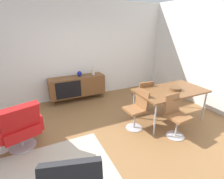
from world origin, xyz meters
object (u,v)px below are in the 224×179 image
at_px(sideboard, 77,86).
at_px(dining_chair_front_left, 176,114).
at_px(lounge_chair_red, 19,126).
at_px(vase_cobalt, 93,71).
at_px(vase_sculptural_dark, 79,74).
at_px(dining_chair_back_left, 143,95).
at_px(wooden_bowl_on_table, 175,89).
at_px(dining_chair_near_window, 137,108).
at_px(dining_table, 170,92).

xyz_separation_m(sideboard, dining_chair_front_left, (1.30, -2.58, 0.03)).
relative_size(dining_chair_front_left, lounge_chair_red, 0.90).
relative_size(vase_cobalt, dining_chair_front_left, 0.31).
bearing_deg(dining_chair_front_left, lounge_chair_red, 162.45).
bearing_deg(vase_sculptural_dark, lounge_chair_red, -132.91).
bearing_deg(dining_chair_back_left, wooden_bowl_on_table, -53.29).
distance_m(vase_cobalt, dining_chair_front_left, 2.72).
distance_m(wooden_bowl_on_table, dining_chair_near_window, 1.03).
relative_size(dining_chair_near_window, dining_chair_front_left, 1.00).
bearing_deg(dining_table, dining_chair_near_window, 179.73).
bearing_deg(wooden_bowl_on_table, dining_chair_back_left, 126.71).
height_order(wooden_bowl_on_table, dining_chair_front_left, dining_chair_front_left).
bearing_deg(sideboard, dining_chair_back_left, -48.23).
distance_m(sideboard, vase_cobalt, 0.64).
bearing_deg(wooden_bowl_on_table, vase_sculptural_dark, 128.80).
relative_size(vase_cobalt, vase_sculptural_dark, 1.66).
height_order(sideboard, dining_chair_back_left, dining_chair_back_left).
bearing_deg(dining_chair_near_window, lounge_chair_red, 171.95).
bearing_deg(dining_chair_front_left, vase_cobalt, 106.94).
relative_size(dining_table, dining_chair_back_left, 1.87).
distance_m(vase_cobalt, dining_table, 2.32).
height_order(dining_table, dining_chair_near_window, dining_chair_near_window).
bearing_deg(lounge_chair_red, dining_chair_back_left, 4.83).
bearing_deg(dining_chair_back_left, dining_chair_near_window, -133.93).
bearing_deg(wooden_bowl_on_table, dining_chair_front_left, -131.18).
relative_size(dining_table, lounge_chair_red, 1.69).
relative_size(dining_chair_near_window, dining_chair_back_left, 1.00).
distance_m(dining_table, dining_chair_back_left, 0.70).
distance_m(vase_cobalt, dining_chair_back_left, 1.70).
relative_size(vase_cobalt, wooden_bowl_on_table, 1.02).
height_order(vase_cobalt, lounge_chair_red, vase_cobalt).
height_order(dining_table, lounge_chair_red, lounge_chair_red).
relative_size(vase_cobalt, dining_table, 0.17).
height_order(dining_chair_front_left, lounge_chair_red, lounge_chair_red).
bearing_deg(dining_table, vase_cobalt, 119.43).
distance_m(sideboard, lounge_chair_red, 2.26).
distance_m(sideboard, dining_table, 2.63).
height_order(vase_sculptural_dark, dining_table, vase_sculptural_dark).
distance_m(sideboard, dining_chair_back_left, 1.96).
distance_m(vase_sculptural_dark, dining_chair_back_left, 1.93).
height_order(dining_chair_front_left, dining_chair_back_left, same).
relative_size(sideboard, vase_cobalt, 6.05).
bearing_deg(sideboard, wooden_bowl_on_table, -49.64).
bearing_deg(lounge_chair_red, vase_sculptural_dark, 47.09).
xyz_separation_m(vase_sculptural_dark, dining_table, (1.57, -2.02, -0.10)).
xyz_separation_m(vase_sculptural_dark, dining_chair_back_left, (1.21, -1.46, -0.33)).
relative_size(sideboard, dining_chair_front_left, 1.87).
bearing_deg(vase_cobalt, vase_sculptural_dark, 180.00).
height_order(vase_cobalt, dining_table, vase_cobalt).
bearing_deg(wooden_bowl_on_table, dining_table, 155.04).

